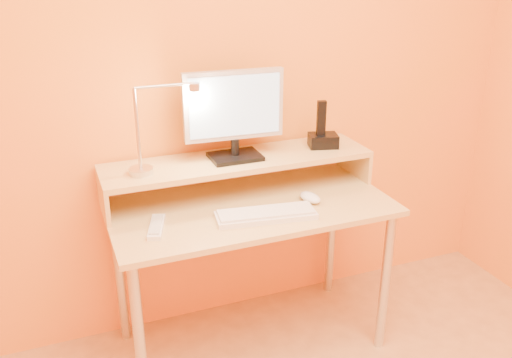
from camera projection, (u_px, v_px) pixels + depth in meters
name	position (u px, v px, depth m)	size (l,w,h in m)	color
wall_back	(224.00, 67.00, 2.41)	(3.00, 0.04, 2.50)	orange
desk_leg_fl	(140.00, 341.00, 2.08)	(0.04, 0.04, 0.69)	silver
desk_leg_fr	(385.00, 282.00, 2.45)	(0.04, 0.04, 0.69)	silver
desk_leg_bl	(120.00, 275.00, 2.51)	(0.04, 0.04, 0.69)	silver
desk_leg_br	(331.00, 233.00, 2.88)	(0.04, 0.04, 0.69)	silver
desk_lower	(251.00, 207.00, 2.34)	(1.20, 0.60, 0.03)	tan
shelf_riser_left	(103.00, 197.00, 2.24)	(0.02, 0.30, 0.14)	tan
shelf_riser_right	(354.00, 160.00, 2.64)	(0.02, 0.30, 0.14)	tan
desk_shelf	(238.00, 161.00, 2.41)	(1.20, 0.30, 0.03)	tan
monitor_foot	(235.00, 157.00, 2.39)	(0.22, 0.16, 0.02)	black
monitor_neck	(235.00, 147.00, 2.38)	(0.04, 0.04, 0.07)	black
monitor_panel	(234.00, 105.00, 2.31)	(0.43, 0.04, 0.30)	#B1B1B6
monitor_back	(232.00, 104.00, 2.33)	(0.39, 0.01, 0.25)	black
monitor_screen	(235.00, 106.00, 2.30)	(0.40, 0.00, 0.26)	#9DC3E8
lamp_base	(141.00, 171.00, 2.22)	(0.10, 0.10, 0.03)	silver
lamp_post	(137.00, 129.00, 2.16)	(0.01, 0.01, 0.33)	silver
lamp_arm	(165.00, 86.00, 2.13)	(0.01, 0.01, 0.24)	silver
lamp_head	(194.00, 87.00, 2.18)	(0.04, 0.04, 0.03)	silver
lamp_bulb	(195.00, 91.00, 2.19)	(0.03, 0.03, 0.00)	#FFEAC6
phone_dock	(323.00, 141.00, 2.53)	(0.13, 0.10, 0.06)	black
phone_handset	(321.00, 118.00, 2.48)	(0.04, 0.03, 0.16)	black
phone_led	(337.00, 143.00, 2.50)	(0.01, 0.00, 0.04)	#3776FF
keyboard	(266.00, 215.00, 2.21)	(0.41, 0.13, 0.02)	silver
mouse	(310.00, 197.00, 2.35)	(0.07, 0.12, 0.04)	silver
remote_control	(157.00, 227.00, 2.12)	(0.05, 0.19, 0.02)	silver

